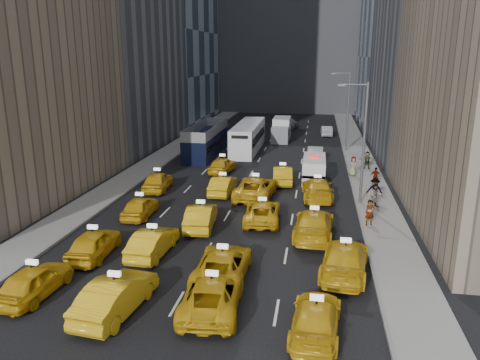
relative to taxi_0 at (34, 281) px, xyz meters
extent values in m
plane|color=black|center=(6.69, 4.38, -0.74)|extent=(160.00, 160.00, 0.00)
cube|color=gray|center=(-3.81, 29.38, -0.67)|extent=(3.00, 90.00, 0.15)
cube|color=gray|center=(17.19, 29.38, -0.67)|extent=(3.00, 90.00, 0.15)
cube|color=slate|center=(-2.36, 29.38, -0.65)|extent=(0.15, 90.00, 0.18)
cube|color=slate|center=(15.74, 29.38, -0.65)|extent=(0.15, 90.00, 0.18)
cube|color=slate|center=(6.69, 76.38, 19.26)|extent=(30.00, 12.00, 40.00)
cylinder|color=#595B60|center=(15.99, 16.38, 3.76)|extent=(0.20, 0.20, 9.00)
cylinder|color=#595B60|center=(15.09, 16.38, 8.06)|extent=(1.80, 0.12, 0.12)
cube|color=slate|center=(14.19, 16.38, 8.01)|extent=(0.50, 0.22, 0.12)
cylinder|color=#595B60|center=(15.99, 36.38, 3.76)|extent=(0.20, 0.20, 9.00)
cylinder|color=#595B60|center=(15.09, 36.38, 8.06)|extent=(1.80, 0.12, 0.12)
cube|color=slate|center=(14.19, 36.38, 8.01)|extent=(0.50, 0.22, 0.12)
imported|color=gold|center=(0.00, 0.00, 0.00)|extent=(2.01, 4.44, 1.48)
imported|color=gold|center=(4.33, -0.76, 0.07)|extent=(2.28, 5.09, 1.62)
imported|color=gold|center=(8.37, 0.24, 0.00)|extent=(2.86, 5.52, 1.49)
imported|color=gold|center=(12.87, -0.92, -0.06)|extent=(2.22, 4.81, 1.36)
imported|color=gold|center=(0.70, 4.57, 0.02)|extent=(1.95, 4.51, 1.52)
imported|color=gold|center=(3.83, 5.33, 0.00)|extent=(1.78, 4.58, 1.49)
imported|color=gold|center=(8.24, 3.18, 0.00)|extent=(2.51, 5.37, 1.49)
imported|color=gold|center=(14.27, 4.66, 0.07)|extent=(2.91, 5.79, 1.61)
imported|color=gold|center=(0.81, 11.23, -0.03)|extent=(1.79, 4.20, 1.42)
imported|color=gold|center=(5.46, 9.87, 0.03)|extent=(2.08, 4.82, 1.54)
imported|color=gold|center=(9.23, 11.62, -0.05)|extent=(2.58, 5.08, 1.37)
imported|color=gold|center=(12.66, 9.49, 0.08)|extent=(2.57, 5.77, 1.65)
imported|color=gold|center=(-0.13, 17.64, 0.04)|extent=(2.27, 4.74, 1.56)
imported|color=gold|center=(5.36, 17.45, -0.01)|extent=(1.61, 4.47, 1.47)
imported|color=gold|center=(8.07, 16.86, 0.08)|extent=(3.00, 6.05, 1.65)
imported|color=gold|center=(12.82, 17.41, 0.06)|extent=(2.62, 5.64, 1.60)
imported|color=gold|center=(3.96, 24.24, 0.01)|extent=(2.24, 4.55, 1.49)
imported|color=gold|center=(9.83, 21.47, 0.02)|extent=(2.01, 4.74, 1.52)
cube|color=white|center=(12.50, 23.04, 0.28)|extent=(2.42, 5.25, 2.03)
cylinder|color=black|center=(11.68, 21.40, -0.33)|extent=(0.28, 0.81, 0.81)
cylinder|color=black|center=(13.32, 21.40, -0.33)|extent=(0.28, 0.81, 0.81)
cylinder|color=black|center=(11.68, 24.69, -0.33)|extent=(0.28, 0.81, 0.81)
cylinder|color=black|center=(13.32, 24.69, -0.33)|extent=(0.28, 0.81, 0.81)
cube|color=navy|center=(12.50, 23.04, 0.14)|extent=(2.46, 5.25, 0.23)
cube|color=red|center=(12.50, 23.04, 1.37)|extent=(0.95, 0.41, 0.15)
cube|color=black|center=(0.54, 32.18, 0.93)|extent=(3.44, 11.67, 3.35)
cylinder|color=black|center=(-0.62, 27.32, -0.19)|extent=(0.28, 1.10, 1.10)
cylinder|color=black|center=(1.69, 27.32, -0.19)|extent=(0.28, 1.10, 1.10)
cylinder|color=black|center=(-0.62, 37.04, -0.19)|extent=(0.28, 1.10, 1.10)
cylinder|color=black|center=(1.69, 37.04, -0.19)|extent=(0.28, 1.10, 1.10)
cube|color=silver|center=(4.78, 35.27, 0.82)|extent=(3.41, 12.25, 3.12)
cylinder|color=black|center=(3.67, 30.12, -0.19)|extent=(0.28, 1.10, 1.10)
cylinder|color=black|center=(5.89, 30.12, -0.19)|extent=(0.28, 1.10, 1.10)
cylinder|color=black|center=(3.67, 40.41, -0.19)|extent=(0.28, 1.10, 1.10)
cylinder|color=black|center=(5.89, 40.41, -0.19)|extent=(0.28, 1.10, 1.10)
cube|color=silver|center=(8.07, 42.40, 0.68)|extent=(2.39, 6.31, 2.85)
cylinder|color=black|center=(7.15, 40.18, -0.19)|extent=(0.28, 1.10, 1.10)
cylinder|color=black|center=(8.99, 40.18, -0.19)|extent=(0.28, 1.10, 1.10)
cylinder|color=black|center=(7.15, 44.61, -0.19)|extent=(0.28, 1.10, 1.10)
cylinder|color=black|center=(8.99, 44.61, -0.19)|extent=(0.28, 1.10, 1.10)
imported|color=#9A9DA1|center=(12.54, 31.36, 0.01)|extent=(1.61, 4.54, 1.49)
imported|color=black|center=(-0.23, 42.65, 0.10)|extent=(2.80, 6.05, 1.68)
imported|color=gray|center=(8.42, 51.84, 0.05)|extent=(2.79, 5.67, 1.59)
imported|color=black|center=(3.62, 49.75, -0.08)|extent=(1.80, 3.99, 1.33)
imported|color=#9FA3A7|center=(13.93, 46.86, -0.06)|extent=(1.62, 4.19, 1.36)
imported|color=gray|center=(16.20, 11.68, 0.26)|extent=(0.72, 0.57, 1.71)
imported|color=gray|center=(16.98, 15.55, 0.30)|extent=(0.93, 0.62, 1.77)
imported|color=gray|center=(17.02, 16.53, 0.37)|extent=(1.34, 0.95, 1.92)
imported|color=gray|center=(17.64, 21.69, 0.17)|extent=(0.95, 0.54, 1.52)
imported|color=gray|center=(15.98, 24.47, 0.31)|extent=(0.92, 0.55, 1.81)
imported|color=gray|center=(17.52, 27.56, 0.25)|extent=(1.56, 0.47, 1.68)
camera|label=1|loc=(12.57, -17.79, 10.15)|focal=35.00mm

